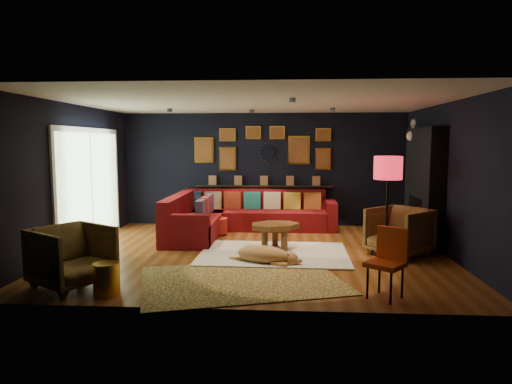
# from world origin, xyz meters

# --- Properties ---
(floor) EXTENTS (6.50, 6.50, 0.00)m
(floor) POSITION_xyz_m (0.00, 0.00, 0.00)
(floor) COLOR brown
(floor) RESTS_ON ground
(room_walls) EXTENTS (6.50, 6.50, 6.50)m
(room_walls) POSITION_xyz_m (0.00, 0.00, 1.59)
(room_walls) COLOR black
(room_walls) RESTS_ON ground
(sectional) EXTENTS (3.41, 2.69, 0.86)m
(sectional) POSITION_xyz_m (-0.61, 1.81, 0.32)
(sectional) COLOR maroon
(sectional) RESTS_ON ground
(ledge) EXTENTS (3.20, 0.12, 0.04)m
(ledge) POSITION_xyz_m (0.00, 2.68, 0.92)
(ledge) COLOR black
(ledge) RESTS_ON room_walls
(gallery_wall) EXTENTS (3.15, 0.04, 1.02)m
(gallery_wall) POSITION_xyz_m (-0.01, 2.72, 1.81)
(gallery_wall) COLOR gold
(gallery_wall) RESTS_ON room_walls
(sunburst_mirror) EXTENTS (0.47, 0.16, 0.47)m
(sunburst_mirror) POSITION_xyz_m (0.10, 2.72, 1.70)
(sunburst_mirror) COLOR silver
(sunburst_mirror) RESTS_ON room_walls
(fireplace) EXTENTS (0.31, 1.60, 2.20)m
(fireplace) POSITION_xyz_m (3.09, 0.90, 1.02)
(fireplace) COLOR black
(fireplace) RESTS_ON ground
(deer_head) EXTENTS (0.50, 0.28, 0.45)m
(deer_head) POSITION_xyz_m (3.14, 1.40, 2.05)
(deer_head) COLOR white
(deer_head) RESTS_ON fireplace
(sliding_door) EXTENTS (0.06, 2.80, 2.20)m
(sliding_door) POSITION_xyz_m (-3.22, 0.60, 1.10)
(sliding_door) COLOR white
(sliding_door) RESTS_ON ground
(ceiling_spots) EXTENTS (3.30, 2.50, 0.06)m
(ceiling_spots) POSITION_xyz_m (-0.00, 0.80, 2.56)
(ceiling_spots) COLOR black
(ceiling_spots) RESTS_ON room_walls
(shag_rug) EXTENTS (2.55, 1.88, 0.03)m
(shag_rug) POSITION_xyz_m (0.31, -0.13, 0.02)
(shag_rug) COLOR silver
(shag_rug) RESTS_ON ground
(leopard_rug) EXTENTS (3.17, 2.65, 0.02)m
(leopard_rug) POSITION_xyz_m (-0.10, -1.65, 0.01)
(leopard_rug) COLOR #D6AE59
(leopard_rug) RESTS_ON ground
(coffee_table) EXTENTS (1.09, 0.96, 0.46)m
(coffee_table) POSITION_xyz_m (0.32, 0.17, 0.40)
(coffee_table) COLOR brown
(coffee_table) RESTS_ON shag_rug
(pouf) EXTENTS (0.49, 0.49, 0.32)m
(pouf) POSITION_xyz_m (-0.95, 1.50, 0.19)
(pouf) COLOR #A8211C
(pouf) RESTS_ON shag_rug
(armchair_left) EXTENTS (1.16, 1.18, 0.90)m
(armchair_left) POSITION_xyz_m (-2.33, -2.05, 0.45)
(armchair_left) COLOR gold
(armchair_left) RESTS_ON ground
(armchair_right) EXTENTS (1.20, 1.20, 0.90)m
(armchair_right) POSITION_xyz_m (2.45, -0.00, 0.45)
(armchair_right) COLOR gold
(armchair_right) RESTS_ON ground
(gold_stool) EXTENTS (0.33, 0.33, 0.41)m
(gold_stool) POSITION_xyz_m (-1.74, -2.35, 0.21)
(gold_stool) COLOR gold
(gold_stool) RESTS_ON ground
(orange_chair) EXTENTS (0.58, 0.58, 0.87)m
(orange_chair) POSITION_xyz_m (1.78, -2.19, 0.51)
(orange_chair) COLOR black
(orange_chair) RESTS_ON ground
(floor_lamp) EXTENTS (0.47, 0.47, 1.70)m
(floor_lamp) POSITION_xyz_m (2.20, -0.12, 1.43)
(floor_lamp) COLOR black
(floor_lamp) RESTS_ON ground
(dog) EXTENTS (1.33, 0.95, 0.38)m
(dog) POSITION_xyz_m (0.16, -0.73, 0.21)
(dog) COLOR #C07C4E
(dog) RESTS_ON leopard_rug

